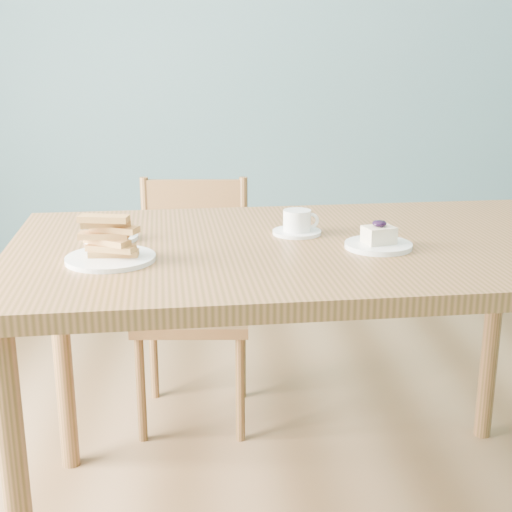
% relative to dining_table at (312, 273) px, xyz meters
% --- Properties ---
extents(room, '(5.01, 5.01, 2.71)m').
position_rel_dining_table_xyz_m(room, '(0.22, -0.22, 0.61)').
color(room, '#946C45').
rests_on(room, ground).
extents(dining_table, '(1.59, 0.98, 0.82)m').
position_rel_dining_table_xyz_m(dining_table, '(0.00, 0.00, 0.00)').
color(dining_table, '#925D37').
rests_on(dining_table, ground).
extents(dining_chair, '(0.41, 0.39, 0.86)m').
position_rel_dining_table_xyz_m(dining_chair, '(-0.33, 0.64, -0.30)').
color(dining_chair, '#925D37').
rests_on(dining_chair, ground).
extents(cheesecake_plate_near, '(0.17, 0.17, 0.07)m').
position_rel_dining_table_xyz_m(cheesecake_plate_near, '(0.15, -0.07, 0.10)').
color(cheesecake_plate_near, white).
rests_on(cheesecake_plate_near, dining_table).
extents(cheesecake_plate_far, '(0.14, 0.14, 0.06)m').
position_rel_dining_table_xyz_m(cheesecake_plate_far, '(-0.52, 0.05, 0.10)').
color(cheesecake_plate_far, white).
rests_on(cheesecake_plate_far, dining_table).
extents(coffee_cup, '(0.13, 0.13, 0.06)m').
position_rel_dining_table_xyz_m(coffee_cup, '(-0.03, 0.08, 0.11)').
color(coffee_cup, white).
rests_on(coffee_cup, dining_table).
extents(biscotti_plate, '(0.21, 0.21, 0.11)m').
position_rel_dining_table_xyz_m(biscotti_plate, '(-0.49, -0.14, 0.12)').
color(biscotti_plate, white).
rests_on(biscotti_plate, dining_table).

